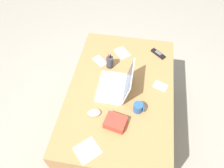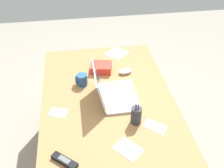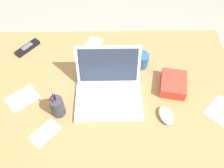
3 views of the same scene
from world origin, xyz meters
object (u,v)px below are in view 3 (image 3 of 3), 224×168
cordless_phone (28,48)px  snack_bag (173,84)px  computer_mouse (166,115)px  coffee_mug_white (142,60)px  laptop (109,89)px  pen_holder (57,107)px

cordless_phone → snack_bag: 0.89m
computer_mouse → coffee_mug_white: 0.36m
laptop → pen_holder: 0.27m
laptop → computer_mouse: 0.32m
laptop → snack_bag: bearing=7.2°
laptop → cordless_phone: (-0.49, 0.34, -0.04)m
computer_mouse → coffee_mug_white: bearing=89.8°
cordless_phone → pen_holder: bearing=-61.9°
computer_mouse → pen_holder: size_ratio=0.67×
laptop → cordless_phone: laptop is taller
pen_holder → snack_bag: 0.62m
coffee_mug_white → computer_mouse: bearing=-74.8°
coffee_mug_white → pen_holder: size_ratio=0.56×
laptop → snack_bag: 0.35m
laptop → coffee_mug_white: (0.19, 0.21, -0.01)m
coffee_mug_white → cordless_phone: size_ratio=0.60×
coffee_mug_white → pen_holder: bearing=-144.6°
snack_bag → cordless_phone: bearing=160.4°
pen_holder → coffee_mug_white: bearing=35.4°
computer_mouse → snack_bag: size_ratio=0.66×
cordless_phone → pen_holder: pen_holder is taller
laptop → pen_holder: size_ratio=2.14×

